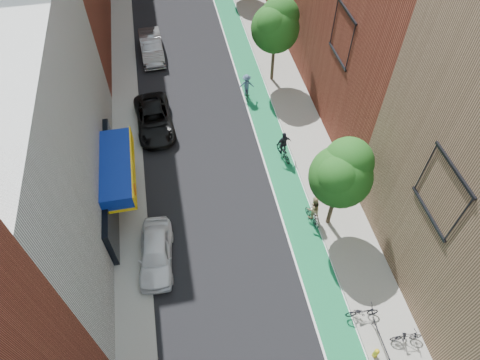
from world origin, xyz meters
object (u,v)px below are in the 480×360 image
parked_car_silver (152,47)px  cyclist_lane_near (313,211)px  fire_hydrant (376,353)px  parked_car_white (156,253)px  parked_car_black (154,119)px  cyclist_lane_mid (283,148)px  cyclist_lane_far (247,88)px

parked_car_silver → cyclist_lane_near: bearing=-68.5°
fire_hydrant → parked_car_white: bearing=143.4°
parked_car_silver → fire_hydrant: parked_car_silver is taller
parked_car_white → fire_hydrant: 12.34m
parked_car_silver → cyclist_lane_near: cyclist_lane_near is taller
parked_car_white → cyclist_lane_near: 9.35m
parked_car_black → cyclist_lane_mid: bearing=-32.0°
parked_car_black → cyclist_lane_near: size_ratio=2.61×
parked_car_white → fire_hydrant: parked_car_white is taller
parked_car_silver → cyclist_lane_near: size_ratio=2.43×
cyclist_lane_near → fire_hydrant: bearing=81.7°
fire_hydrant → cyclist_lane_near: bearing=94.2°
parked_car_white → cyclist_lane_near: (9.30, 0.92, 0.15)m
parked_car_black → cyclist_lane_far: size_ratio=2.66×
cyclist_lane_mid → parked_car_white: bearing=21.9°
cyclist_lane_mid → fire_hydrant: bearing=80.8°
fire_hydrant → cyclist_lane_mid: bearing=94.0°
cyclist_lane_mid → fire_hydrant: (0.96, -13.65, -0.28)m
parked_car_black → cyclist_lane_near: cyclist_lane_near is taller
parked_car_silver → fire_hydrant: (8.84, -27.16, -0.30)m
cyclist_lane_near → parked_car_black: bearing=-61.6°
cyclist_lane_mid → cyclist_lane_far: 6.66m
cyclist_lane_mid → cyclist_lane_far: size_ratio=1.05×
parked_car_white → parked_car_silver: (1.07, 19.81, 0.07)m
cyclist_lane_near → cyclist_lane_far: size_ratio=1.02×
cyclist_lane_mid → parked_car_black: bearing=-42.1°
cyclist_lane_far → fire_hydrant: 20.32m
parked_car_black → cyclist_lane_near: (8.64, -9.96, 0.16)m
parked_car_white → parked_car_silver: size_ratio=0.89×
cyclist_lane_mid → parked_car_silver: bearing=-72.9°
parked_car_white → cyclist_lane_mid: (8.95, 6.30, 0.05)m
cyclist_lane_near → cyclist_lane_mid: cyclist_lane_mid is taller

